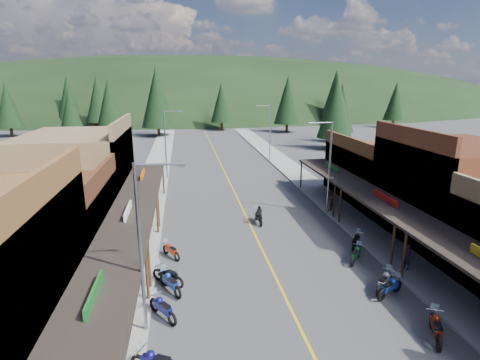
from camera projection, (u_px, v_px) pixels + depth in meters
name	position (u px, v px, depth m)	size (l,w,h in m)	color
ground	(268.00, 261.00, 24.03)	(220.00, 220.00, 0.00)	#38383A
centerline	(229.00, 181.00, 43.13)	(0.15, 90.00, 0.01)	gold
sidewalk_west	(152.00, 184.00, 41.84)	(3.40, 94.00, 0.15)	gray
sidewalk_east	(302.00, 178.00, 44.39)	(3.40, 94.00, 0.15)	gray
shop_west_2	(44.00, 227.00, 22.98)	(10.90, 9.00, 6.20)	#3F2111
shop_west_3	(81.00, 174.00, 31.89)	(10.90, 10.20, 8.20)	brown
shop_east_2	(451.00, 192.00, 26.77)	(10.90, 9.00, 8.20)	#562B19
shop_east_3	(381.00, 174.00, 36.19)	(10.90, 10.20, 6.20)	#4C2D16
streetlight_0	(143.00, 243.00, 16.13)	(2.16, 0.18, 8.00)	gray
streetlight_1	(167.00, 142.00, 42.88)	(2.16, 0.18, 8.00)	gray
streetlight_2	(328.00, 164.00, 31.54)	(2.16, 0.18, 8.00)	gray
streetlight_3	(269.00, 130.00, 52.56)	(2.16, 0.18, 8.00)	gray
ridge_hill	(194.00, 109.00, 152.99)	(310.00, 140.00, 60.00)	black
pine_0	(7.00, 105.00, 75.72)	(5.04, 5.04, 11.00)	black
pine_1	(98.00, 99.00, 85.51)	(5.88, 5.88, 12.50)	black
pine_2	(157.00, 97.00, 75.91)	(6.72, 6.72, 14.00)	black
pine_3	(221.00, 102.00, 85.99)	(5.04, 5.04, 11.00)	black
pine_4	(288.00, 100.00, 82.12)	(5.88, 5.88, 12.50)	black
pine_5	(335.00, 94.00, 95.74)	(6.72, 6.72, 14.00)	black
pine_6	(395.00, 101.00, 90.24)	(5.04, 5.04, 11.00)	black
pine_7	(69.00, 98.00, 90.07)	(5.88, 5.88, 12.50)	black
pine_8	(71.00, 116.00, 57.47)	(4.48, 4.48, 10.00)	black
pine_9	(341.00, 108.00, 68.89)	(4.93, 4.93, 10.80)	black
pine_10	(109.00, 106.00, 67.41)	(5.38, 5.38, 11.60)	black
pine_11	(336.00, 106.00, 61.41)	(5.82, 5.82, 12.40)	black
bike_west_5	(162.00, 307.00, 18.09)	(0.74, 2.21, 1.27)	navy
bike_west_6	(170.00, 282.00, 20.34)	(0.75, 2.24, 1.28)	navy
bike_west_7	(168.00, 274.00, 21.14)	(0.74, 2.23, 1.27)	black
bike_west_8	(171.00, 250.00, 24.39)	(0.64, 1.93, 1.10)	red
bike_east_4	(436.00, 327.00, 16.63)	(0.75, 2.26, 1.29)	#62190D
bike_east_5	(390.00, 287.00, 19.96)	(0.69, 2.06, 1.18)	navy
bike_east_6	(384.00, 281.00, 20.47)	(0.73, 2.20, 1.26)	gray
bike_east_7	(356.00, 254.00, 23.79)	(0.68, 2.04, 1.16)	#0D4320
bike_east_8	(356.00, 240.00, 25.71)	(0.69, 2.08, 1.19)	black
rider_on_bike	(259.00, 216.00, 30.23)	(0.78, 2.11, 1.59)	black
pedestrian_east_a	(407.00, 257.00, 22.56)	(0.59, 0.39, 1.62)	black
pedestrian_east_b	(330.00, 200.00, 32.86)	(0.92, 0.53, 1.90)	#4D3B30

